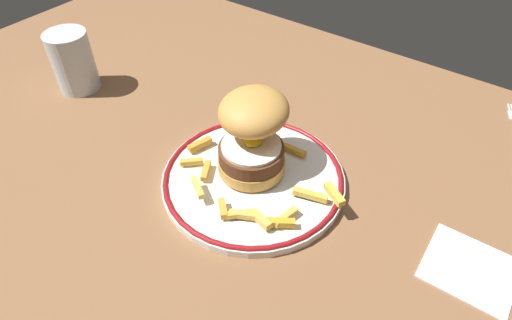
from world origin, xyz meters
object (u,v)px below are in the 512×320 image
Objects in this scene: water_glass at (74,65)px; napkin at (470,268)px; dinner_plate at (256,179)px; burger at (253,133)px.

water_glass is 69.54cm from napkin.
dinner_plate is 2.43× the size of water_glass.
dinner_plate is at bearing -0.96° from water_glass.
dinner_plate is 40.68cm from water_glass.
dinner_plate is 2.10× the size of burger.
water_glass is 1.05× the size of napkin.
dinner_plate is 29.07cm from napkin.
burger is at bearing -176.64° from napkin.
water_glass reaches higher than dinner_plate.
dinner_plate is 6.88cm from burger.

